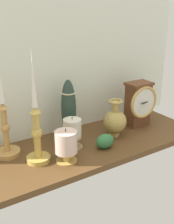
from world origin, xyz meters
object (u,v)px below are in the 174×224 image
(mantel_clock, at_px, (139,103))
(pillar_candle_near_clock, at_px, (72,132))
(candlestick_tall_left, at_px, (5,128))
(tall_ceramic_vase, at_px, (69,109))
(candlestick_tall_center, at_px, (37,132))
(pillar_candle_front, at_px, (66,144))
(brass_vase_bulbous, at_px, (115,120))

(mantel_clock, height_order, pillar_candle_near_clock, mantel_clock)
(candlestick_tall_left, bearing_deg, tall_ceramic_vase, 2.05)
(candlestick_tall_left, height_order, candlestick_tall_center, candlestick_tall_center)
(candlestick_tall_left, bearing_deg, pillar_candle_front, -44.08)
(candlestick_tall_center, height_order, brass_vase_bulbous, candlestick_tall_center)
(candlestick_tall_left, relative_size, brass_vase_bulbous, 2.38)
(pillar_candle_near_clock, bearing_deg, candlestick_tall_left, 161.49)
(pillar_candle_front, xyz_separation_m, tall_ceramic_vase, (0.11, 0.17, 0.06))
(mantel_clock, xyz_separation_m, candlestick_tall_left, (-0.61, 0.05, 0.01))
(candlestick_tall_left, height_order, pillar_candle_front, candlestick_tall_left)
(candlestick_tall_center, bearing_deg, candlestick_tall_left, 127.10)
(candlestick_tall_left, height_order, tall_ceramic_vase, candlestick_tall_left)
(candlestick_tall_left, distance_m, pillar_candle_near_clock, 0.26)
(candlestick_tall_center, bearing_deg, tall_ceramic_vase, 30.72)
(mantel_clock, distance_m, candlestick_tall_center, 0.54)
(candlestick_tall_center, relative_size, pillar_candle_near_clock, 3.15)
(candlestick_tall_center, distance_m, pillar_candle_front, 0.12)
(tall_ceramic_vase, bearing_deg, candlestick_tall_left, -177.95)
(candlestick_tall_center, xyz_separation_m, brass_vase_bulbous, (0.37, 0.02, -0.05))
(candlestick_tall_center, height_order, pillar_candle_near_clock, candlestick_tall_center)
(mantel_clock, distance_m, pillar_candle_front, 0.46)
(pillar_candle_front, bearing_deg, candlestick_tall_left, 135.92)
(pillar_candle_near_clock, bearing_deg, candlestick_tall_center, -170.83)
(pillar_candle_front, distance_m, tall_ceramic_vase, 0.21)
(candlestick_tall_left, distance_m, candlestick_tall_center, 0.13)
(mantel_clock, relative_size, tall_ceramic_vase, 0.81)
(mantel_clock, relative_size, brass_vase_bulbous, 1.27)
(mantel_clock, distance_m, candlestick_tall_left, 0.62)
(candlestick_tall_center, bearing_deg, mantel_clock, 5.54)
(tall_ceramic_vase, bearing_deg, candlestick_tall_center, -149.28)
(brass_vase_bulbous, relative_size, pillar_candle_front, 1.25)
(pillar_candle_front, bearing_deg, pillar_candle_near_clock, 47.83)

